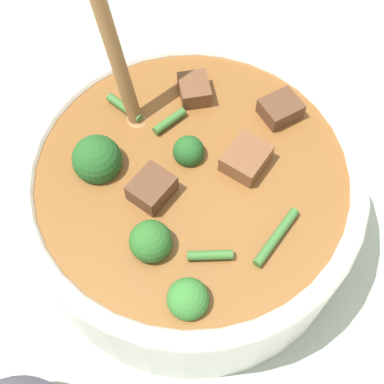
# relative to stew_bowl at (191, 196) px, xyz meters

# --- Properties ---
(ground_plane) EXTENTS (4.00, 4.00, 0.00)m
(ground_plane) POSITION_rel_stew_bowl_xyz_m (0.00, 0.00, -0.06)
(ground_plane) COLOR #ADBCAD
(stew_bowl) EXTENTS (0.28, 0.28, 0.30)m
(stew_bowl) POSITION_rel_stew_bowl_xyz_m (0.00, 0.00, 0.00)
(stew_bowl) COLOR white
(stew_bowl) RESTS_ON ground_plane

